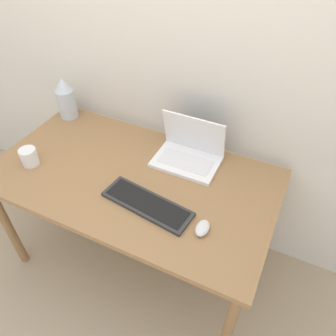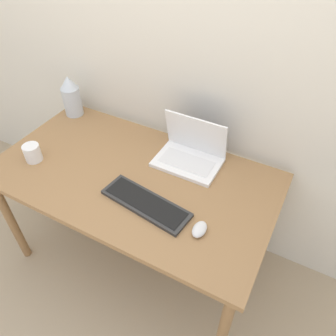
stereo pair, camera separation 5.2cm
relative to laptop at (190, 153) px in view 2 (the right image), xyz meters
The scene contains 8 objects.
ground_plane 1.05m from the laptop, 108.23° to the right, with size 12.00×12.00×0.00m, color tan.
wall_back 0.54m from the laptop, 133.74° to the left, with size 6.00×0.05×2.50m.
desk 0.35m from the laptop, 131.04° to the right, with size 1.46×0.80×0.75m.
laptop is the anchor object (origin of this frame).
keyboard 0.39m from the laptop, 96.76° to the right, with size 0.46×0.20×0.02m.
mouse 0.47m from the laptop, 59.65° to the right, with size 0.06×0.09×0.03m.
vase 0.85m from the laptop, behind, with size 0.11×0.11×0.26m.
mug 0.84m from the laptop, 152.05° to the right, with size 0.09×0.09×0.09m.
Camera 2 is at (0.74, -0.59, 1.91)m, focal length 35.00 mm.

